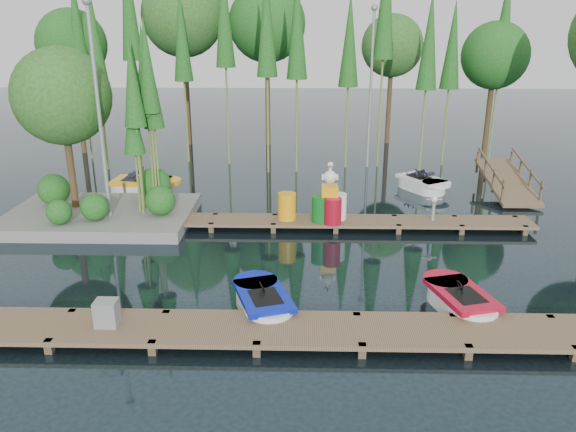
{
  "coord_description": "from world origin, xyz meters",
  "views": [
    {
      "loc": [
        0.89,
        -15.07,
        6.47
      ],
      "look_at": [
        0.5,
        0.5,
        1.1
      ],
      "focal_mm": 35.0,
      "sensor_mm": 36.0,
      "label": 1
    }
  ],
  "objects_px": {
    "boat_yellow_far": "(143,186)",
    "yellow_barrel": "(287,206)",
    "island": "(85,128)",
    "boat_red": "(460,301)",
    "boat_blue": "(263,303)",
    "utility_cabinet": "(107,313)",
    "drum_cluster": "(330,204)"
  },
  "relations": [
    {
      "from": "boat_blue",
      "to": "boat_red",
      "type": "height_order",
      "value": "boat_blue"
    },
    {
      "from": "boat_red",
      "to": "yellow_barrel",
      "type": "height_order",
      "value": "yellow_barrel"
    },
    {
      "from": "boat_yellow_far",
      "to": "yellow_barrel",
      "type": "height_order",
      "value": "boat_yellow_far"
    },
    {
      "from": "boat_red",
      "to": "yellow_barrel",
      "type": "distance_m",
      "value": 7.04
    },
    {
      "from": "boat_blue",
      "to": "boat_red",
      "type": "distance_m",
      "value": 4.66
    },
    {
      "from": "island",
      "to": "boat_yellow_far",
      "type": "height_order",
      "value": "island"
    },
    {
      "from": "island",
      "to": "drum_cluster",
      "type": "distance_m",
      "value": 8.5
    },
    {
      "from": "yellow_barrel",
      "to": "drum_cluster",
      "type": "distance_m",
      "value": 1.43
    },
    {
      "from": "boat_red",
      "to": "yellow_barrel",
      "type": "relative_size",
      "value": 2.9
    },
    {
      "from": "utility_cabinet",
      "to": "yellow_barrel",
      "type": "distance_m",
      "value": 7.91
    },
    {
      "from": "boat_yellow_far",
      "to": "drum_cluster",
      "type": "relative_size",
      "value": 1.49
    },
    {
      "from": "boat_blue",
      "to": "drum_cluster",
      "type": "xyz_separation_m",
      "value": [
        1.83,
        5.63,
        0.65
      ]
    },
    {
      "from": "island",
      "to": "boat_red",
      "type": "distance_m",
      "value": 13.02
    },
    {
      "from": "island",
      "to": "yellow_barrel",
      "type": "bearing_deg",
      "value": -6.71
    },
    {
      "from": "boat_red",
      "to": "boat_blue",
      "type": "bearing_deg",
      "value": 167.01
    },
    {
      "from": "utility_cabinet",
      "to": "boat_yellow_far",
      "type": "bearing_deg",
      "value": 101.31
    },
    {
      "from": "boat_yellow_far",
      "to": "utility_cabinet",
      "type": "bearing_deg",
      "value": -54.36
    },
    {
      "from": "boat_yellow_far",
      "to": "drum_cluster",
      "type": "xyz_separation_m",
      "value": [
        7.25,
        -3.95,
        0.58
      ]
    },
    {
      "from": "boat_red",
      "to": "utility_cabinet",
      "type": "relative_size",
      "value": 4.45
    },
    {
      "from": "boat_blue",
      "to": "drum_cluster",
      "type": "distance_m",
      "value": 5.96
    },
    {
      "from": "utility_cabinet",
      "to": "boat_red",
      "type": "bearing_deg",
      "value": 10.12
    },
    {
      "from": "boat_red",
      "to": "island",
      "type": "bearing_deg",
      "value": 134.37
    },
    {
      "from": "island",
      "to": "boat_red",
      "type": "bearing_deg",
      "value": -30.19
    },
    {
      "from": "island",
      "to": "boat_blue",
      "type": "height_order",
      "value": "island"
    },
    {
      "from": "utility_cabinet",
      "to": "yellow_barrel",
      "type": "bearing_deg",
      "value": 62.28
    },
    {
      "from": "boat_blue",
      "to": "utility_cabinet",
      "type": "xyz_separation_m",
      "value": [
        -3.26,
        -1.21,
        0.36
      ]
    },
    {
      "from": "drum_cluster",
      "to": "boat_blue",
      "type": "bearing_deg",
      "value": -107.98
    },
    {
      "from": "island",
      "to": "drum_cluster",
      "type": "xyz_separation_m",
      "value": [
        8.13,
        -0.94,
        -2.3
      ]
    },
    {
      "from": "boat_red",
      "to": "utility_cabinet",
      "type": "height_order",
      "value": "utility_cabinet"
    },
    {
      "from": "island",
      "to": "utility_cabinet",
      "type": "height_order",
      "value": "island"
    },
    {
      "from": "utility_cabinet",
      "to": "boat_blue",
      "type": "bearing_deg",
      "value": 20.4
    },
    {
      "from": "boat_yellow_far",
      "to": "yellow_barrel",
      "type": "relative_size",
      "value": 3.3
    }
  ]
}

